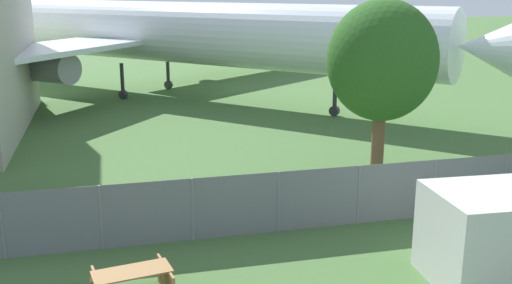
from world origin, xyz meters
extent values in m
cylinder|color=slate|center=(-7.64, 9.66, 0.93)|extent=(0.07, 0.07, 1.87)
cylinder|color=slate|center=(-5.09, 9.66, 0.93)|extent=(0.07, 0.07, 1.87)
cylinder|color=slate|center=(-2.55, 9.66, 0.93)|extent=(0.07, 0.07, 1.87)
cylinder|color=slate|center=(0.00, 9.66, 0.93)|extent=(0.07, 0.07, 1.87)
cylinder|color=slate|center=(2.55, 9.66, 0.93)|extent=(0.07, 0.07, 1.87)
cylinder|color=slate|center=(5.09, 9.66, 0.93)|extent=(0.07, 0.07, 1.87)
cylinder|color=slate|center=(7.64, 9.66, 0.93)|extent=(0.07, 0.07, 1.87)
cube|color=slate|center=(0.00, 9.66, 0.93)|extent=(56.00, 0.01, 1.87)
cylinder|color=white|center=(-0.85, 33.19, 4.22)|extent=(28.77, 28.91, 3.83)
cone|color=white|center=(13.53, 18.73, 4.22)|extent=(5.42, 5.42, 3.83)
cube|color=white|center=(5.10, 41.72, 3.65)|extent=(16.41, 14.11, 0.30)
cylinder|color=#939399|center=(3.09, 40.20, 2.63)|extent=(3.65, 3.66, 1.72)
cube|color=white|center=(-9.41, 27.29, 3.65)|extent=(14.17, 16.38, 0.30)
cylinder|color=#939399|center=(-7.88, 29.30, 2.63)|extent=(3.65, 3.66, 1.72)
cylinder|color=#2D2D33|center=(7.62, 24.68, 1.15)|extent=(0.24, 0.24, 2.31)
cylinder|color=#2D2D33|center=(7.62, 24.68, 0.28)|extent=(0.61, 0.61, 0.56)
cylinder|color=#2D2D33|center=(-0.52, 36.13, 1.15)|extent=(0.24, 0.24, 2.31)
cylinder|color=#2D2D33|center=(-0.52, 36.13, 0.28)|extent=(0.61, 0.61, 0.56)
cylinder|color=#2D2D33|center=(-3.78, 32.88, 1.15)|extent=(0.24, 0.24, 2.31)
cylinder|color=#2D2D33|center=(-3.78, 32.88, 0.28)|extent=(0.61, 0.61, 0.56)
cube|color=silver|center=(4.75, 5.38, 1.17)|extent=(4.17, 2.72, 2.35)
cube|color=olive|center=(-4.40, 6.56, 0.74)|extent=(1.90, 1.05, 0.04)
cube|color=olive|center=(-4.50, 7.11, 0.44)|extent=(1.81, 0.58, 0.04)
cube|color=olive|center=(-3.62, 6.70, 0.37)|extent=(0.30, 1.39, 0.74)
cylinder|color=brown|center=(5.02, 13.62, 1.40)|extent=(0.48, 0.48, 2.79)
ellipsoid|color=#28561E|center=(5.02, 13.62, 4.50)|extent=(4.02, 4.02, 4.42)
camera|label=1|loc=(-4.66, -6.34, 7.13)|focal=42.00mm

